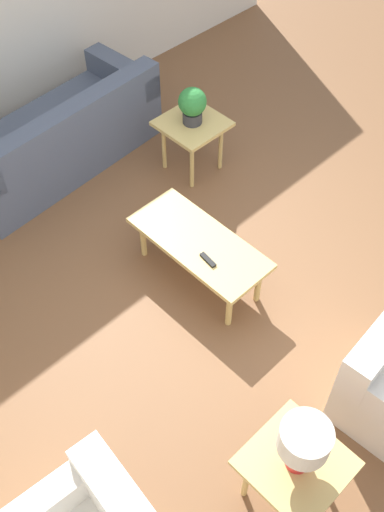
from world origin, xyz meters
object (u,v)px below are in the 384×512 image
(side_table_lamp, at_px, (295,467))
(side_table_plant, at_px, (192,129))
(sofa, at_px, (58,139))
(coffee_table, at_px, (199,245))
(potted_plant, at_px, (192,104))
(table_lamp, at_px, (304,443))

(side_table_lamp, bearing_deg, side_table_plant, -33.37)
(sofa, relative_size, coffee_table, 1.79)
(potted_plant, bearing_deg, coffee_table, 138.03)
(sofa, height_order, coffee_table, sofa)
(side_table_lamp, relative_size, potted_plant, 1.60)
(table_lamp, bearing_deg, side_table_plant, -33.37)
(side_table_plant, height_order, potted_plant, potted_plant)
(coffee_table, distance_m, table_lamp, 1.93)
(potted_plant, bearing_deg, side_table_lamp, 146.63)
(potted_plant, xyz_separation_m, table_lamp, (-2.68, 1.77, 0.08))
(side_table_plant, height_order, side_table_lamp, same)
(coffee_table, relative_size, side_table_lamp, 2.09)
(coffee_table, height_order, side_table_lamp, side_table_lamp)
(coffee_table, distance_m, side_table_plant, 1.36)
(table_lamp, bearing_deg, side_table_lamp, -45.00)
(sofa, relative_size, side_table_plant, 3.74)
(sofa, bearing_deg, side_table_lamp, 72.44)
(sofa, xyz_separation_m, side_table_lamp, (-3.62, 0.89, 0.16))
(coffee_table, xyz_separation_m, potted_plant, (1.01, -0.91, 0.35))
(side_table_lamp, relative_size, table_lamp, 1.34)
(sofa, relative_size, table_lamp, 5.02)
(side_table_plant, distance_m, potted_plant, 0.27)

